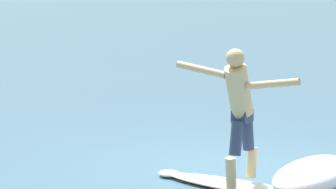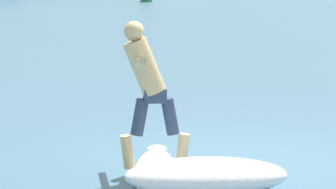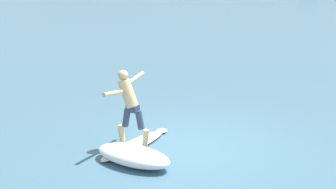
# 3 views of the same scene
# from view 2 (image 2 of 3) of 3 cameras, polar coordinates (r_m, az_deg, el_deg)

# --- Properties ---
(ground_plane) EXTENTS (200.00, 200.00, 0.00)m
(ground_plane) POSITION_cam_2_polar(r_m,az_deg,el_deg) (10.30, 5.03, -4.56)
(ground_plane) COLOR #406981
(surfboard) EXTENTS (1.33, 2.38, 0.23)m
(surfboard) POSITION_cam_2_polar(r_m,az_deg,el_deg) (9.48, -0.93, -5.45)
(surfboard) COLOR white
(surfboard) RESTS_ON ground
(surfer) EXTENTS (0.89, 1.61, 1.73)m
(surfer) POSITION_cam_2_polar(r_m,az_deg,el_deg) (9.21, -1.55, 0.91)
(surfer) COLOR tan
(surfer) RESTS_ON surfboard
(wave_foam_at_tail) EXTENTS (1.95, 1.34, 0.38)m
(wave_foam_at_tail) POSITION_cam_2_polar(r_m,az_deg,el_deg) (8.71, 2.76, -5.84)
(wave_foam_at_tail) COLOR white
(wave_foam_at_tail) RESTS_ON ground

